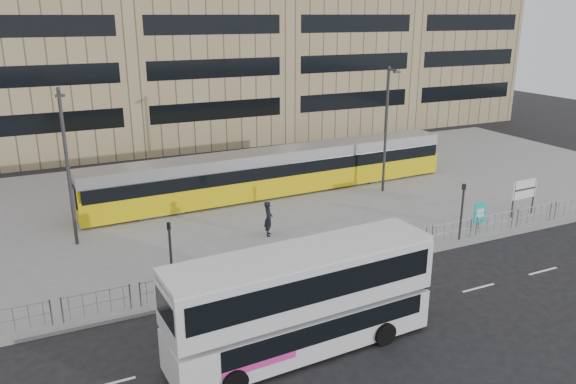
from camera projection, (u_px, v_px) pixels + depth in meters
name	position (u px, v px, depth m)	size (l,w,h in m)	color
ground	(318.00, 277.00, 26.02)	(120.00, 120.00, 0.00)	black
plaza	(230.00, 201.00, 36.34)	(64.00, 24.00, 0.15)	gray
kerb	(317.00, 275.00, 26.04)	(64.00, 0.25, 0.17)	gray
building_row	(161.00, 0.00, 52.25)	(70.40, 18.40, 31.20)	brown
pedestrian_barrier	(350.00, 247.00, 26.97)	(32.07, 0.07, 1.10)	gray
road_markings	(385.00, 312.00, 22.98)	(62.00, 0.12, 0.01)	white
double_decker_bus	(302.00, 298.00, 19.78)	(9.91, 2.90, 3.92)	silver
tram	(277.00, 171.00, 37.29)	(25.60, 3.40, 3.01)	#D9BC0B
station_sign	(524.00, 191.00, 33.17)	(1.92, 0.18, 2.21)	#2D2D30
ad_panel	(480.00, 213.00, 31.40)	(0.79, 0.09, 1.48)	#2D2D30
pedestrian	(268.00, 219.00, 30.28)	(0.70, 0.46, 1.93)	black
traffic_light_west	(170.00, 247.00, 24.07)	(0.23, 0.25, 3.10)	#2D2D30
traffic_light_east	(462.00, 204.00, 29.41)	(0.19, 0.22, 3.10)	#2D2D30
lamp_post_west	(67.00, 162.00, 28.02)	(0.45, 1.04, 8.15)	#2D2D30
lamp_post_east	(387.00, 125.00, 36.81)	(0.45, 1.04, 8.33)	#2D2D30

